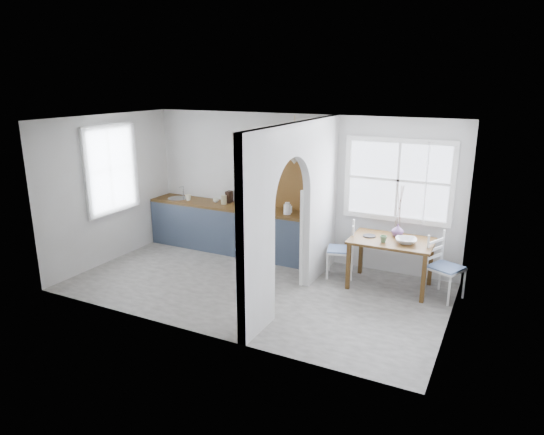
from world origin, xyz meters
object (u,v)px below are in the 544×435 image
at_px(chair_right, 446,267).
at_px(dining_table, 390,263).
at_px(chair_left, 340,249).
at_px(vase, 398,230).
at_px(kettle, 287,208).

bearing_deg(chair_right, dining_table, 112.11).
distance_m(chair_left, vase, 0.98).
distance_m(dining_table, chair_left, 0.85).
height_order(chair_left, vase, vase).
height_order(dining_table, chair_left, chair_left).
distance_m(chair_right, kettle, 2.78).
relative_size(dining_table, chair_right, 1.28).
xyz_separation_m(chair_left, kettle, (-1.04, 0.15, 0.54)).
bearing_deg(dining_table, chair_right, -2.82).
relative_size(dining_table, vase, 6.34).
bearing_deg(vase, chair_left, -171.37).
distance_m(kettle, vase, 1.93).
xyz_separation_m(dining_table, vase, (0.03, 0.21, 0.49)).
xyz_separation_m(dining_table, chair_right, (0.83, -0.03, 0.10)).
relative_size(chair_right, kettle, 4.73).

